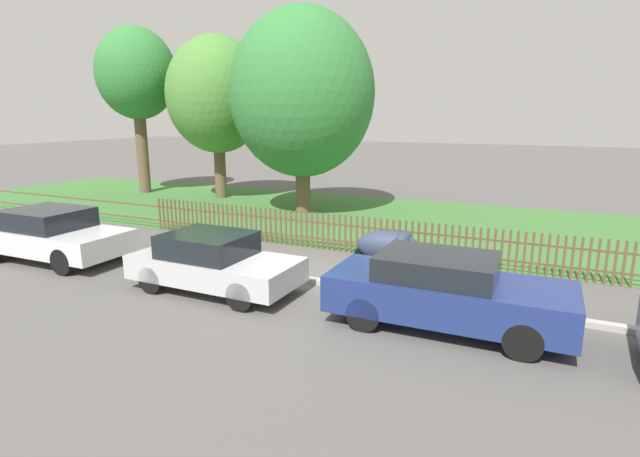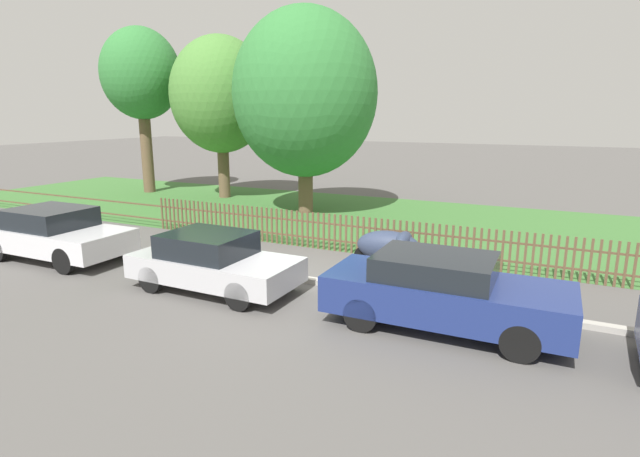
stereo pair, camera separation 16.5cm
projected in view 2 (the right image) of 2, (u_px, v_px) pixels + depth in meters
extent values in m
plane|color=#565451|center=(300.00, 283.00, 11.69)|extent=(120.00, 120.00, 0.00)
cube|color=#B2ADA3|center=(302.00, 279.00, 11.77)|extent=(41.49, 0.20, 0.12)
cube|color=#3D7033|center=(399.00, 221.00, 18.44)|extent=(41.49, 9.60, 0.01)
cube|color=brown|center=(349.00, 242.00, 14.19)|extent=(41.49, 0.03, 0.05)
cube|color=brown|center=(349.00, 226.00, 14.09)|extent=(41.49, 0.03, 0.05)
cube|color=brown|center=(162.00, 213.00, 17.09)|extent=(0.06, 0.03, 1.08)
cube|color=brown|center=(166.00, 214.00, 17.02)|extent=(0.06, 0.03, 1.08)
cube|color=brown|center=(170.00, 214.00, 16.94)|extent=(0.06, 0.03, 1.08)
cube|color=brown|center=(174.00, 215.00, 16.86)|extent=(0.06, 0.03, 1.08)
cube|color=brown|center=(178.00, 215.00, 16.79)|extent=(0.06, 0.03, 1.08)
cube|color=brown|center=(182.00, 216.00, 16.71)|extent=(0.06, 0.03, 1.08)
cube|color=brown|center=(186.00, 216.00, 16.64)|extent=(0.06, 0.03, 1.08)
cube|color=brown|center=(190.00, 217.00, 16.56)|extent=(0.06, 0.03, 1.08)
cube|color=brown|center=(195.00, 217.00, 16.49)|extent=(0.06, 0.03, 1.08)
cube|color=brown|center=(199.00, 217.00, 16.41)|extent=(0.06, 0.03, 1.08)
cube|color=brown|center=(203.00, 218.00, 16.34)|extent=(0.06, 0.03, 1.08)
cube|color=brown|center=(207.00, 218.00, 16.26)|extent=(0.06, 0.03, 1.08)
cube|color=brown|center=(212.00, 219.00, 16.19)|extent=(0.06, 0.03, 1.08)
cube|color=brown|center=(216.00, 219.00, 16.11)|extent=(0.06, 0.03, 1.08)
cube|color=brown|center=(220.00, 220.00, 16.04)|extent=(0.06, 0.03, 1.08)
cube|color=brown|center=(225.00, 220.00, 15.96)|extent=(0.06, 0.03, 1.08)
cube|color=brown|center=(229.00, 221.00, 15.89)|extent=(0.06, 0.03, 1.08)
cube|color=brown|center=(234.00, 221.00, 15.81)|extent=(0.06, 0.03, 1.08)
cube|color=brown|center=(238.00, 222.00, 15.74)|extent=(0.06, 0.03, 1.08)
cube|color=brown|center=(243.00, 222.00, 15.66)|extent=(0.06, 0.03, 1.08)
cube|color=brown|center=(248.00, 223.00, 15.59)|extent=(0.06, 0.03, 1.08)
cube|color=brown|center=(252.00, 224.00, 15.51)|extent=(0.06, 0.03, 1.08)
cube|color=brown|center=(257.00, 224.00, 15.44)|extent=(0.06, 0.03, 1.08)
cube|color=brown|center=(262.00, 225.00, 15.36)|extent=(0.06, 0.03, 1.08)
cube|color=brown|center=(267.00, 225.00, 15.28)|extent=(0.06, 0.03, 1.08)
cube|color=brown|center=(272.00, 226.00, 15.21)|extent=(0.06, 0.03, 1.08)
cube|color=brown|center=(277.00, 226.00, 15.13)|extent=(0.06, 0.03, 1.08)
cube|color=brown|center=(282.00, 227.00, 15.06)|extent=(0.06, 0.03, 1.08)
cube|color=brown|center=(287.00, 227.00, 14.98)|extent=(0.06, 0.03, 1.08)
cube|color=brown|center=(292.00, 228.00, 14.91)|extent=(0.06, 0.03, 1.08)
cube|color=brown|center=(297.00, 228.00, 14.83)|extent=(0.06, 0.03, 1.08)
cube|color=brown|center=(302.00, 229.00, 14.76)|extent=(0.06, 0.03, 1.08)
cube|color=brown|center=(308.00, 230.00, 14.68)|extent=(0.06, 0.03, 1.08)
cube|color=brown|center=(313.00, 230.00, 14.61)|extent=(0.06, 0.03, 1.08)
cube|color=brown|center=(318.00, 231.00, 14.53)|extent=(0.06, 0.03, 1.08)
cube|color=brown|center=(324.00, 231.00, 14.46)|extent=(0.06, 0.03, 1.08)
cube|color=brown|center=(329.00, 232.00, 14.38)|extent=(0.06, 0.03, 1.08)
cube|color=brown|center=(335.00, 233.00, 14.31)|extent=(0.06, 0.03, 1.08)
cube|color=brown|center=(340.00, 233.00, 14.23)|extent=(0.06, 0.03, 1.08)
cube|color=brown|center=(346.00, 234.00, 14.16)|extent=(0.06, 0.03, 1.08)
cube|color=brown|center=(352.00, 235.00, 14.08)|extent=(0.06, 0.03, 1.08)
cube|color=brown|center=(357.00, 235.00, 14.01)|extent=(0.06, 0.03, 1.08)
cube|color=brown|center=(363.00, 236.00, 13.93)|extent=(0.06, 0.03, 1.08)
cube|color=brown|center=(369.00, 237.00, 13.85)|extent=(0.06, 0.03, 1.08)
cube|color=brown|center=(375.00, 237.00, 13.78)|extent=(0.06, 0.03, 1.08)
cube|color=brown|center=(381.00, 238.00, 13.70)|extent=(0.06, 0.03, 1.08)
cube|color=brown|center=(387.00, 239.00, 13.63)|extent=(0.06, 0.03, 1.08)
cube|color=brown|center=(394.00, 239.00, 13.55)|extent=(0.06, 0.03, 1.08)
cube|color=brown|center=(400.00, 240.00, 13.48)|extent=(0.06, 0.03, 1.08)
cube|color=brown|center=(406.00, 241.00, 13.40)|extent=(0.06, 0.03, 1.08)
cube|color=brown|center=(412.00, 241.00, 13.33)|extent=(0.06, 0.03, 1.08)
cube|color=brown|center=(419.00, 242.00, 13.25)|extent=(0.06, 0.03, 1.08)
cube|color=brown|center=(425.00, 243.00, 13.18)|extent=(0.06, 0.03, 1.08)
cube|color=brown|center=(432.00, 244.00, 13.10)|extent=(0.06, 0.03, 1.08)
cube|color=brown|center=(439.00, 244.00, 13.03)|extent=(0.06, 0.03, 1.08)
cube|color=brown|center=(445.00, 245.00, 12.95)|extent=(0.06, 0.03, 1.08)
cube|color=brown|center=(452.00, 246.00, 12.88)|extent=(0.06, 0.03, 1.08)
cube|color=brown|center=(459.00, 247.00, 12.80)|extent=(0.06, 0.03, 1.08)
cube|color=brown|center=(466.00, 247.00, 12.73)|extent=(0.06, 0.03, 1.08)
cube|color=brown|center=(473.00, 248.00, 12.65)|extent=(0.06, 0.03, 1.08)
cube|color=brown|center=(480.00, 249.00, 12.58)|extent=(0.06, 0.03, 1.08)
cube|color=brown|center=(488.00, 250.00, 12.50)|extent=(0.06, 0.03, 1.08)
cube|color=brown|center=(495.00, 251.00, 12.43)|extent=(0.06, 0.03, 1.08)
cube|color=brown|center=(502.00, 251.00, 12.35)|extent=(0.06, 0.03, 1.08)
cube|color=brown|center=(510.00, 252.00, 12.27)|extent=(0.06, 0.03, 1.08)
cube|color=brown|center=(518.00, 253.00, 12.20)|extent=(0.06, 0.03, 1.08)
cube|color=brown|center=(525.00, 254.00, 12.12)|extent=(0.06, 0.03, 1.08)
cube|color=brown|center=(533.00, 255.00, 12.05)|extent=(0.06, 0.03, 1.08)
cube|color=brown|center=(541.00, 256.00, 11.97)|extent=(0.06, 0.03, 1.08)
cube|color=brown|center=(549.00, 257.00, 11.90)|extent=(0.06, 0.03, 1.08)
cube|color=brown|center=(557.00, 258.00, 11.82)|extent=(0.06, 0.03, 1.08)
cube|color=brown|center=(565.00, 258.00, 11.75)|extent=(0.06, 0.03, 1.08)
cube|color=brown|center=(574.00, 259.00, 11.67)|extent=(0.06, 0.03, 1.08)
cube|color=brown|center=(582.00, 260.00, 11.60)|extent=(0.06, 0.03, 1.08)
cube|color=brown|center=(591.00, 261.00, 11.52)|extent=(0.06, 0.03, 1.08)
cube|color=brown|center=(599.00, 262.00, 11.45)|extent=(0.06, 0.03, 1.08)
cube|color=brown|center=(608.00, 263.00, 11.37)|extent=(0.06, 0.03, 1.08)
cube|color=brown|center=(617.00, 264.00, 11.30)|extent=(0.06, 0.03, 1.08)
cube|color=brown|center=(626.00, 265.00, 11.22)|extent=(0.06, 0.03, 1.08)
cube|color=brown|center=(635.00, 266.00, 11.15)|extent=(0.06, 0.03, 1.08)
cylinder|color=black|center=(0.00, 230.00, 15.67)|extent=(0.64, 0.16, 0.63)
cube|color=silver|center=(57.00, 238.00, 13.50)|extent=(4.17, 1.90, 0.60)
cube|color=black|center=(50.00, 218.00, 13.46)|extent=(2.01, 1.69, 0.51)
cylinder|color=black|center=(118.00, 245.00, 13.77)|extent=(0.67, 0.15, 0.67)
cylinder|color=black|center=(63.00, 261.00, 12.26)|extent=(0.67, 0.15, 0.67)
cylinder|color=black|center=(54.00, 236.00, 14.84)|extent=(0.67, 0.15, 0.67)
cube|color=#BCBCC1|center=(215.00, 268.00, 11.12)|extent=(3.81, 1.73, 0.53)
cube|color=black|center=(207.00, 244.00, 11.09)|extent=(1.83, 1.55, 0.51)
cylinder|color=black|center=(279.00, 274.00, 11.34)|extent=(0.61, 0.14, 0.60)
cylinder|color=black|center=(238.00, 296.00, 9.97)|extent=(0.61, 0.14, 0.60)
cylinder|color=black|center=(197.00, 261.00, 12.36)|extent=(0.61, 0.14, 0.60)
cylinder|color=black|center=(151.00, 279.00, 11.00)|extent=(0.61, 0.14, 0.60)
cube|color=navy|center=(445.00, 297.00, 9.07)|extent=(4.37, 1.77, 0.68)
cube|color=black|center=(435.00, 266.00, 9.04)|extent=(2.10, 1.57, 0.43)
cylinder|color=black|center=(526.00, 309.00, 9.27)|extent=(0.64, 0.15, 0.64)
cylinder|color=black|center=(520.00, 343.00, 7.89)|extent=(0.64, 0.15, 0.64)
cylinder|color=black|center=(387.00, 288.00, 10.39)|extent=(0.64, 0.15, 0.64)
cylinder|color=black|center=(361.00, 315.00, 9.01)|extent=(0.64, 0.15, 0.64)
cylinder|color=black|center=(412.00, 262.00, 12.41)|extent=(0.57, 0.15, 0.56)
cylinder|color=black|center=(365.00, 257.00, 12.84)|extent=(0.57, 0.15, 0.56)
ellipsoid|color=#2D3851|center=(388.00, 246.00, 12.55)|extent=(1.68, 0.86, 0.79)
ellipsoid|color=#2D3851|center=(404.00, 239.00, 12.37)|extent=(0.45, 0.93, 0.37)
cylinder|color=brown|center=(146.00, 146.00, 24.90)|extent=(0.56, 0.56, 4.59)
ellipsoid|color=#337A38|center=(141.00, 74.00, 24.12)|extent=(3.79, 3.79, 4.36)
cylinder|color=brown|center=(223.00, 163.00, 23.41)|extent=(0.53, 0.53, 3.28)
ellipsoid|color=#4C8438|center=(221.00, 95.00, 22.72)|extent=(4.56, 4.56, 5.25)
cylinder|color=brown|center=(306.00, 177.00, 19.86)|extent=(0.58, 0.58, 2.88)
ellipsoid|color=#337A38|center=(305.00, 93.00, 19.14)|extent=(5.57, 5.57, 6.41)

